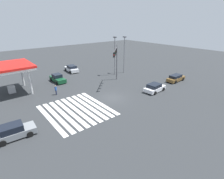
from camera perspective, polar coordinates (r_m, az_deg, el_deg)
ground_plane at (r=28.49m, az=-0.00°, el=-2.81°), size 125.32×125.32×0.00m
crosswalk_markings at (r=25.34m, az=-11.51°, el=-6.61°), size 9.53×8.20×0.01m
traffic_signal_mast at (r=33.64m, az=1.26°, el=10.75°), size 4.88×4.88×7.14m
car_0 at (r=44.05m, az=-13.07°, el=6.64°), size 4.76×2.42×1.56m
car_1 at (r=21.97m, az=-29.37°, el=-11.85°), size 2.25×4.26×1.57m
car_2 at (r=38.49m, az=20.10°, el=3.54°), size 2.00×4.63×1.35m
car_3 at (r=37.44m, az=-17.34°, el=3.48°), size 4.50×2.07×1.59m
car_4 at (r=31.84m, az=13.73°, el=0.58°), size 2.42×4.30×1.41m
gas_station_canopy at (r=33.81m, az=-31.16°, el=5.95°), size 7.56×7.56×5.00m
pedestrian at (r=30.84m, az=-17.85°, el=-0.05°), size 0.41×0.41×1.67m
street_light_pole_a at (r=41.24m, az=4.01°, el=12.20°), size 0.80×0.36×8.38m
street_light_pole_b at (r=39.46m, az=0.90°, el=11.90°), size 0.80×0.36×8.50m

